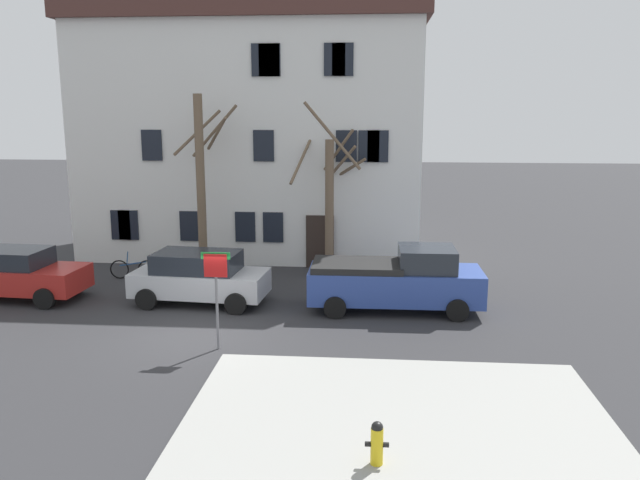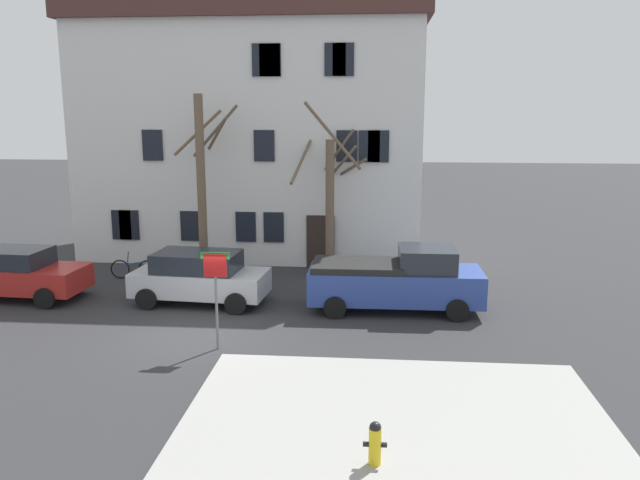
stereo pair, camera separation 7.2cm
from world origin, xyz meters
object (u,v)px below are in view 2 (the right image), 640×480
at_px(car_red_sedan, 16,274).
at_px(tree_bare_near, 202,181).
at_px(pickup_truck_blue, 397,280).
at_px(street_sign_pole, 216,282).
at_px(building_main, 255,121).
at_px(bicycle_leaning, 134,269).
at_px(car_silver_wagon, 200,277).
at_px(fire_hydrant, 375,442).
at_px(tree_bare_mid, 330,196).

bearing_deg(car_red_sedan, tree_bare_near, 33.02).
relative_size(pickup_truck_blue, street_sign_pole, 2.06).
height_order(building_main, bicycle_leaning, building_main).
height_order(pickup_truck_blue, bicycle_leaning, pickup_truck_blue).
bearing_deg(bicycle_leaning, building_main, 56.10).
distance_m(building_main, car_red_sedan, 11.57).
bearing_deg(pickup_truck_blue, car_red_sedan, 179.21).
relative_size(car_silver_wagon, pickup_truck_blue, 0.82).
xyz_separation_m(car_silver_wagon, fire_hydrant, (5.67, -9.33, -0.35)).
distance_m(car_red_sedan, pickup_truck_blue, 12.54).
bearing_deg(fire_hydrant, bicycle_leaning, 126.46).
bearing_deg(street_sign_pole, tree_bare_near, 107.25).
xyz_separation_m(building_main, bicycle_leaning, (-3.64, -5.42, -5.33)).
relative_size(car_red_sedan, fire_hydrant, 5.89).
distance_m(fire_hydrant, street_sign_pole, 6.92).
distance_m(building_main, pickup_truck_blue, 11.31).
height_order(building_main, pickup_truck_blue, building_main).
bearing_deg(car_silver_wagon, pickup_truck_blue, -1.55).
relative_size(car_red_sedan, car_silver_wagon, 1.06).
xyz_separation_m(tree_bare_mid, bicycle_leaning, (-7.19, -1.49, -2.63)).
relative_size(car_red_sedan, street_sign_pole, 1.80).
distance_m(car_silver_wagon, pickup_truck_blue, 6.32).
bearing_deg(bicycle_leaning, tree_bare_near, 16.80).
xyz_separation_m(building_main, car_silver_wagon, (-0.36, -8.20, -4.81)).
relative_size(tree_bare_near, car_silver_wagon, 1.53).
bearing_deg(street_sign_pole, fire_hydrant, -52.66).
height_order(building_main, tree_bare_near, building_main).
bearing_deg(car_red_sedan, building_main, 51.26).
distance_m(tree_bare_near, car_red_sedan, 7.05).
bearing_deg(street_sign_pole, pickup_truck_blue, 38.17).
bearing_deg(bicycle_leaning, car_red_sedan, -136.55).
bearing_deg(car_red_sedan, bicycle_leaning, 43.45).
xyz_separation_m(pickup_truck_blue, street_sign_pole, (-4.78, -3.75, 0.86)).
height_order(tree_bare_near, car_red_sedan, tree_bare_near).
height_order(fire_hydrant, bicycle_leaning, bicycle_leaning).
bearing_deg(pickup_truck_blue, street_sign_pole, -141.83).
bearing_deg(bicycle_leaning, tree_bare_mid, 11.74).
distance_m(tree_bare_mid, bicycle_leaning, 7.80).
bearing_deg(tree_bare_mid, car_silver_wagon, -132.45).
distance_m(pickup_truck_blue, bicycle_leaning, 10.06).
relative_size(building_main, car_red_sedan, 3.11).
bearing_deg(tree_bare_near, car_red_sedan, -146.98).
bearing_deg(pickup_truck_blue, tree_bare_mid, 118.46).
xyz_separation_m(car_red_sedan, fire_hydrant, (11.89, -9.33, -0.32)).
relative_size(building_main, fire_hydrant, 18.32).
height_order(pickup_truck_blue, fire_hydrant, pickup_truck_blue).
bearing_deg(bicycle_leaning, fire_hydrant, -53.54).
bearing_deg(bicycle_leaning, pickup_truck_blue, -17.09).
xyz_separation_m(car_red_sedan, street_sign_pole, (7.76, -3.93, 0.98)).
distance_m(pickup_truck_blue, fire_hydrant, 9.20).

